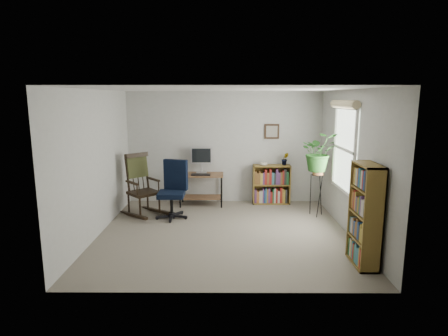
{
  "coord_description": "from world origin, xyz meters",
  "views": [
    {
      "loc": [
        0.04,
        -6.07,
        2.27
      ],
      "look_at": [
        0.0,
        0.4,
        1.05
      ],
      "focal_mm": 30.0,
      "sensor_mm": 36.0,
      "label": 1
    }
  ],
  "objects_px": {
    "office_chair": "(171,190)",
    "rocking_chair": "(144,184)",
    "desk": "(201,189)",
    "low_bookshelf": "(271,184)",
    "tall_bookshelf": "(365,215)"
  },
  "relations": [
    {
      "from": "tall_bookshelf",
      "to": "desk",
      "type": "bearing_deg",
      "value": 129.65
    },
    {
      "from": "desk",
      "to": "office_chair",
      "type": "relative_size",
      "value": 0.84
    },
    {
      "from": "office_chair",
      "to": "low_bookshelf",
      "type": "xyz_separation_m",
      "value": [
        2.02,
        1.03,
        -0.14
      ]
    },
    {
      "from": "office_chair",
      "to": "desk",
      "type": "bearing_deg",
      "value": 76.99
    },
    {
      "from": "rocking_chair",
      "to": "tall_bookshelf",
      "type": "xyz_separation_m",
      "value": [
        3.49,
        -2.2,
        0.09
      ]
    },
    {
      "from": "rocking_chair",
      "to": "low_bookshelf",
      "type": "distance_m",
      "value": 2.72
    },
    {
      "from": "low_bookshelf",
      "to": "tall_bookshelf",
      "type": "height_order",
      "value": "tall_bookshelf"
    },
    {
      "from": "desk",
      "to": "office_chair",
      "type": "xyz_separation_m",
      "value": [
        -0.51,
        -0.91,
        0.22
      ]
    },
    {
      "from": "rocking_chair",
      "to": "tall_bookshelf",
      "type": "bearing_deg",
      "value": -74.35
    },
    {
      "from": "desk",
      "to": "office_chair",
      "type": "distance_m",
      "value": 1.07
    },
    {
      "from": "office_chair",
      "to": "rocking_chair",
      "type": "bearing_deg",
      "value": 176.8
    },
    {
      "from": "desk",
      "to": "tall_bookshelf",
      "type": "height_order",
      "value": "tall_bookshelf"
    },
    {
      "from": "tall_bookshelf",
      "to": "low_bookshelf",
      "type": "bearing_deg",
      "value": 106.57
    },
    {
      "from": "low_bookshelf",
      "to": "tall_bookshelf",
      "type": "xyz_separation_m",
      "value": [
        0.9,
        -3.03,
        0.28
      ]
    },
    {
      "from": "low_bookshelf",
      "to": "rocking_chair",
      "type": "bearing_deg",
      "value": -162.16
    }
  ]
}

